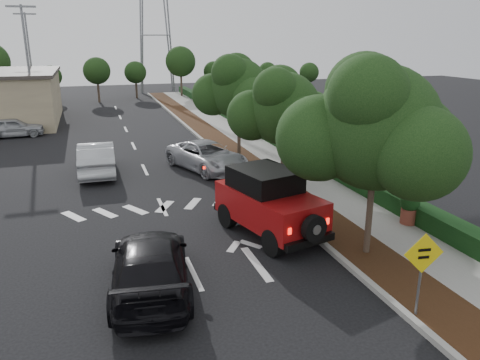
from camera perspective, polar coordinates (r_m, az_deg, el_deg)
name	(u,v)px	position (r m, az deg, el deg)	size (l,w,h in m)	color
ground	(193,273)	(14.32, -5.70, -11.25)	(120.00, 120.00, 0.00)	black
curb	(227,162)	(26.26, -1.54, 2.26)	(0.20, 70.00, 0.15)	#9E9B93
planting_strip	(244,160)	(26.55, 0.54, 2.40)	(1.80, 70.00, 0.12)	black
sidewalk	(275,158)	(27.19, 4.34, 2.70)	(2.00, 70.00, 0.12)	gray
hedge	(298,151)	(27.66, 7.05, 3.59)	(0.80, 70.00, 0.80)	black
transmission_tower	(158,93)	(61.34, -9.96, 10.44)	(7.00, 4.00, 28.00)	slate
street_tree_near	(366,255)	(15.90, 15.08, -8.79)	(3.80, 3.80, 5.92)	black
street_tree_mid	(282,190)	(21.63, 5.14, -1.27)	(3.20, 3.20, 5.32)	black
street_tree_far	(239,157)	(27.49, -0.12, 2.78)	(3.40, 3.40, 5.62)	black
light_pole_a	(37,130)	(39.16, -23.54, 5.66)	(2.00, 0.22, 9.00)	slate
light_pole_b	(37,108)	(51.06, -23.55, 8.01)	(2.00, 0.22, 9.00)	slate
red_jeep	(266,201)	(16.58, 3.21, -2.61)	(3.02, 4.83, 2.37)	black
silver_suv_ahead	(207,156)	(24.83, -4.01, 2.93)	(2.45, 5.30, 1.47)	#B1B2B9
black_suv_oncoming	(150,265)	(13.31, -10.89, -10.17)	(2.11, 5.18, 1.50)	black
silver_sedan_oncoming	(97,158)	(25.10, -17.07, 2.58)	(1.75, 5.02, 1.65)	#B3B6BB
parked_suv	(13,127)	(36.71, -25.95, 5.79)	(1.63, 4.05, 1.38)	#A8ABB0
speed_hump_sign	(422,264)	(12.28, 21.33, -9.47)	(1.03, 0.16, 2.21)	slate
terracotta_planter	(410,205)	(18.33, 19.98, -2.86)	(0.72, 0.72, 1.26)	brown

